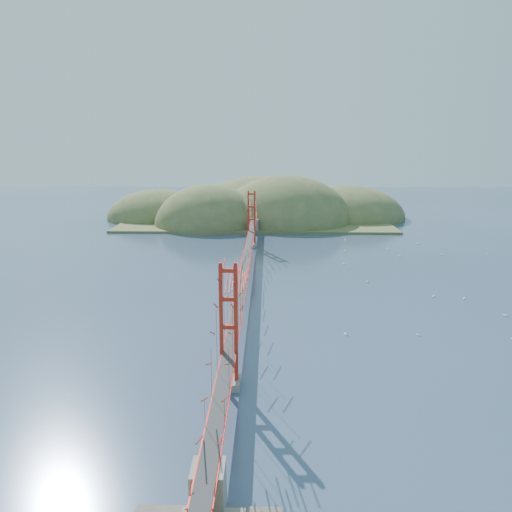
{
  "coord_description": "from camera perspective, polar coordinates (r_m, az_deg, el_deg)",
  "views": [
    {
      "loc": [
        3.49,
        -71.58,
        22.21
      ],
      "look_at": [
        1.67,
        0.0,
        5.15
      ],
      "focal_mm": 35.0,
      "sensor_mm": 36.0,
      "label": 1
    }
  ],
  "objects": [
    {
      "name": "sailboat_10",
      "position": [
        61.05,
        18.03,
        -8.49
      ],
      "size": [
        0.52,
        0.52,
        0.55
      ],
      "color": "white",
      "rests_on": "ground"
    },
    {
      "name": "sailboat_17",
      "position": [
        111.84,
        17.98,
        1.36
      ],
      "size": [
        0.62,
        0.51,
        0.73
      ],
      "color": "white",
      "rests_on": "ground"
    },
    {
      "name": "sailboat_0",
      "position": [
        59.22,
        10.2,
        -8.7
      ],
      "size": [
        0.54,
        0.58,
        0.66
      ],
      "color": "white",
      "rests_on": "ground"
    },
    {
      "name": "ground",
      "position": [
        75.03,
        -1.28,
        -3.82
      ],
      "size": [
        320.0,
        320.0,
        0.0
      ],
      "primitive_type": "plane",
      "color": "navy",
      "rests_on": "ground"
    },
    {
      "name": "sailboat_2",
      "position": [
        71.52,
        26.58,
        -6.03
      ],
      "size": [
        0.67,
        0.67,
        0.73
      ],
      "color": "white",
      "rests_on": "ground"
    },
    {
      "name": "sailboat_4",
      "position": [
        76.4,
        22.68,
        -4.46
      ],
      "size": [
        0.62,
        0.62,
        0.65
      ],
      "color": "white",
      "rests_on": "ground"
    },
    {
      "name": "far_headlands",
      "position": [
        141.85,
        0.92,
        4.39
      ],
      "size": [
        84.0,
        58.0,
        25.0
      ],
      "color": "olive",
      "rests_on": "ground"
    },
    {
      "name": "sailboat_7",
      "position": [
        103.1,
        20.41,
        0.19
      ],
      "size": [
        0.59,
        0.59,
        0.66
      ],
      "color": "white",
      "rests_on": "ground"
    },
    {
      "name": "sailboat_9",
      "position": [
        107.02,
        24.87,
        0.24
      ],
      "size": [
        0.57,
        0.57,
        0.63
      ],
      "color": "white",
      "rests_on": "ground"
    },
    {
      "name": "sailboat_15",
      "position": [
        99.34,
        16.14,
        0.03
      ],
      "size": [
        0.67,
        0.67,
        0.71
      ],
      "color": "white",
      "rests_on": "ground"
    },
    {
      "name": "sailboat_14",
      "position": [
        75.95,
        19.63,
        -4.29
      ],
      "size": [
        0.62,
        0.62,
        0.65
      ],
      "color": "white",
      "rests_on": "ground"
    },
    {
      "name": "sailboat_3",
      "position": [
        91.15,
        10.0,
        -0.82
      ],
      "size": [
        0.57,
        0.57,
        0.59
      ],
      "color": "white",
      "rests_on": "ground"
    },
    {
      "name": "sailboat_16",
      "position": [
        80.67,
        12.59,
        -2.81
      ],
      "size": [
        0.6,
        0.6,
        0.62
      ],
      "color": "white",
      "rests_on": "ground"
    },
    {
      "name": "sailboat_8",
      "position": [
        105.35,
        14.8,
        0.85
      ],
      "size": [
        0.58,
        0.58,
        0.61
      ],
      "color": "white",
      "rests_on": "ground"
    },
    {
      "name": "sailboat_12",
      "position": [
        101.01,
        10.13,
        0.56
      ],
      "size": [
        0.51,
        0.42,
        0.6
      ],
      "color": "white",
      "rests_on": "ground"
    },
    {
      "name": "bridge",
      "position": [
        73.44,
        -1.3,
        1.45
      ],
      "size": [
        2.2,
        94.4,
        12.0
      ],
      "color": "gray",
      "rests_on": "ground"
    },
    {
      "name": "sailboat_extra_0",
      "position": [
        112.44,
        10.16,
        1.87
      ],
      "size": [
        0.57,
        0.57,
        0.65
      ],
      "color": "white",
      "rests_on": "ground"
    }
  ]
}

